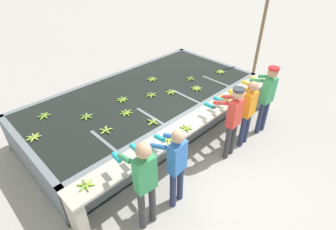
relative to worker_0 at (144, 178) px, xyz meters
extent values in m
plane|color=#A3A099|center=(1.82, 0.34, -1.02)|extent=(80.00, 80.00, 0.00)
cube|color=slate|center=(1.82, 2.16, -0.99)|extent=(5.58, 2.73, 0.06)
cube|color=slate|center=(1.82, 0.85, -0.58)|extent=(5.58, 0.12, 0.87)
cube|color=slate|center=(1.82, 3.46, -0.58)|extent=(5.58, 0.12, 0.87)
cube|color=slate|center=(-0.91, 2.16, -0.58)|extent=(0.12, 2.73, 0.87)
cube|color=slate|center=(4.55, 2.16, -0.58)|extent=(0.12, 2.73, 0.87)
cube|color=black|center=(1.82, 2.16, -0.56)|extent=(5.34, 2.49, 0.80)
cube|color=slate|center=(0.15, 1.31, -0.58)|extent=(0.06, 0.80, 0.87)
cube|color=slate|center=(1.26, 1.31, -0.58)|extent=(0.06, 0.80, 0.87)
cube|color=slate|center=(2.38, 1.31, -0.58)|extent=(0.06, 0.80, 0.87)
cube|color=slate|center=(3.50, 1.31, -0.58)|extent=(0.06, 0.80, 0.87)
cube|color=#B7B2A3|center=(1.82, 0.57, -0.17)|extent=(5.58, 0.45, 0.05)
cube|color=#B7B2A3|center=(-0.87, 0.57, -0.61)|extent=(0.16, 0.41, 0.82)
cube|color=#B7B2A3|center=(4.51, 0.57, -0.61)|extent=(0.16, 0.41, 0.82)
cylinder|color=#38383D|center=(-0.10, -0.02, -0.60)|extent=(0.11, 0.11, 0.84)
cylinder|color=#38383D|center=(0.10, -0.04, -0.60)|extent=(0.11, 0.11, 0.84)
cube|color=#38995B|center=(0.00, -0.03, 0.12)|extent=(0.34, 0.20, 0.59)
sphere|color=tan|center=(0.00, -0.03, 0.56)|extent=(0.23, 0.23, 0.23)
cylinder|color=#38995B|center=(-0.14, 0.23, 0.33)|extent=(0.11, 0.32, 0.18)
cylinder|color=#1EA3AD|center=(-0.11, 0.48, 0.17)|extent=(0.10, 0.21, 0.08)
cylinder|color=#38995B|center=(0.18, 0.20, 0.33)|extent=(0.11, 0.32, 0.18)
cylinder|color=#1EA3AD|center=(0.21, 0.45, 0.17)|extent=(0.10, 0.21, 0.08)
cylinder|color=navy|center=(0.53, -0.07, -0.63)|extent=(0.11, 0.11, 0.78)
cylinder|color=navy|center=(0.73, -0.05, -0.63)|extent=(0.11, 0.11, 0.78)
cube|color=blue|center=(0.63, -0.06, 0.04)|extent=(0.34, 0.20, 0.55)
sphere|color=tan|center=(0.63, -0.06, 0.45)|extent=(0.21, 0.21, 0.21)
cylinder|color=blue|center=(0.44, 0.17, 0.23)|extent=(0.11, 0.32, 0.18)
cylinder|color=#1EA3AD|center=(0.42, 0.42, 0.07)|extent=(0.11, 0.21, 0.08)
cylinder|color=blue|center=(0.76, 0.20, 0.23)|extent=(0.11, 0.32, 0.18)
cylinder|color=#1EA3AD|center=(0.73, 0.45, 0.07)|extent=(0.11, 0.21, 0.08)
cylinder|color=#38383D|center=(2.19, -0.02, -0.62)|extent=(0.11, 0.11, 0.80)
cylinder|color=#38383D|center=(2.39, -0.01, -0.62)|extent=(0.11, 0.11, 0.80)
cube|color=#DB3D33|center=(2.29, -0.02, 0.06)|extent=(0.32, 0.18, 0.56)
sphere|color=tan|center=(2.29, -0.02, 0.48)|extent=(0.22, 0.22, 0.22)
cylinder|color=#282D33|center=(2.29, -0.02, 0.58)|extent=(0.23, 0.23, 0.04)
cylinder|color=#DB3D33|center=(2.13, 0.23, 0.26)|extent=(0.09, 0.31, 0.18)
cylinder|color=teal|center=(2.12, 0.48, 0.09)|extent=(0.09, 0.20, 0.08)
cylinder|color=#DB3D33|center=(2.45, 0.24, 0.26)|extent=(0.09, 0.31, 0.18)
cylinder|color=teal|center=(2.44, 0.49, 0.09)|extent=(0.09, 0.20, 0.08)
cylinder|color=navy|center=(2.74, -0.02, -0.63)|extent=(0.11, 0.11, 0.77)
cylinder|color=navy|center=(2.94, -0.02, -0.63)|extent=(0.11, 0.11, 0.77)
cube|color=orange|center=(2.84, -0.02, 0.03)|extent=(0.33, 0.18, 0.55)
sphere|color=tan|center=(2.84, -0.02, 0.44)|extent=(0.21, 0.21, 0.21)
cylinder|color=orange|center=(2.67, 0.22, 0.22)|extent=(0.09, 0.31, 0.18)
cylinder|color=gold|center=(2.66, 0.47, 0.05)|extent=(0.09, 0.20, 0.08)
cylinder|color=orange|center=(2.99, 0.24, 0.22)|extent=(0.09, 0.31, 0.18)
cylinder|color=gold|center=(2.98, 0.49, 0.05)|extent=(0.09, 0.20, 0.08)
cylinder|color=navy|center=(3.44, -0.05, -0.61)|extent=(0.11, 0.11, 0.82)
cylinder|color=navy|center=(3.64, -0.07, -0.61)|extent=(0.11, 0.11, 0.82)
cube|color=#38995B|center=(3.54, -0.06, 0.09)|extent=(0.34, 0.20, 0.58)
sphere|color=tan|center=(3.54, -0.06, 0.52)|extent=(0.22, 0.22, 0.22)
cylinder|color=red|center=(3.54, -0.06, 0.62)|extent=(0.23, 0.23, 0.04)
cylinder|color=#38995B|center=(3.41, 0.20, 0.29)|extent=(0.11, 0.32, 0.18)
cylinder|color=gold|center=(3.43, 0.45, 0.13)|extent=(0.10, 0.21, 0.08)
cylinder|color=#38995B|center=(3.73, 0.17, 0.29)|extent=(0.11, 0.32, 0.18)
cylinder|color=gold|center=(3.75, 0.42, 0.13)|extent=(0.10, 0.21, 0.08)
ellipsoid|color=#8CB738|center=(0.34, 1.47, -0.13)|extent=(0.04, 0.17, 0.04)
ellipsoid|color=#8CB738|center=(0.39, 1.50, -0.13)|extent=(0.17, 0.09, 0.04)
ellipsoid|color=#8CB738|center=(0.37, 1.56, -0.13)|extent=(0.13, 0.16, 0.04)
ellipsoid|color=#8CB738|center=(0.31, 1.57, -0.13)|extent=(0.12, 0.16, 0.04)
ellipsoid|color=#8CB738|center=(0.29, 1.51, -0.13)|extent=(0.17, 0.08, 0.04)
cylinder|color=tan|center=(0.34, 1.52, -0.10)|extent=(0.03, 0.03, 0.04)
ellipsoid|color=#9EC642|center=(3.99, 1.59, -0.13)|extent=(0.08, 0.17, 0.04)
ellipsoid|color=#9EC642|center=(3.96, 1.56, -0.13)|extent=(0.17, 0.10, 0.04)
ellipsoid|color=#9EC642|center=(3.96, 1.51, -0.13)|extent=(0.17, 0.12, 0.04)
ellipsoid|color=#9EC642|center=(4.00, 1.48, -0.13)|extent=(0.06, 0.17, 0.04)
ellipsoid|color=#9EC642|center=(4.05, 1.50, -0.13)|extent=(0.14, 0.15, 0.04)
ellipsoid|color=#9EC642|center=(4.06, 1.54, -0.13)|extent=(0.17, 0.05, 0.04)
ellipsoid|color=#9EC642|center=(4.04, 1.58, -0.13)|extent=(0.13, 0.16, 0.04)
cylinder|color=tan|center=(4.01, 1.54, -0.10)|extent=(0.03, 0.03, 0.04)
ellipsoid|color=#93BC3D|center=(1.16, 1.04, -0.13)|extent=(0.06, 0.17, 0.04)
ellipsoid|color=#93BC3D|center=(1.20, 1.11, -0.13)|extent=(0.17, 0.06, 0.04)
ellipsoid|color=#93BC3D|center=(1.14, 1.15, -0.13)|extent=(0.06, 0.17, 0.04)
ellipsoid|color=#93BC3D|center=(1.09, 1.09, -0.13)|extent=(0.17, 0.06, 0.04)
cylinder|color=tan|center=(1.15, 1.10, -0.10)|extent=(0.03, 0.03, 0.04)
ellipsoid|color=#75A333|center=(0.35, 2.22, -0.13)|extent=(0.12, 0.16, 0.04)
ellipsoid|color=#75A333|center=(0.29, 2.23, -0.13)|extent=(0.11, 0.17, 0.04)
ellipsoid|color=#75A333|center=(0.26, 2.18, -0.13)|extent=(0.17, 0.05, 0.04)
ellipsoid|color=#75A333|center=(0.29, 2.13, -0.13)|extent=(0.12, 0.16, 0.04)
ellipsoid|color=#75A333|center=(0.34, 2.13, -0.13)|extent=(0.11, 0.17, 0.04)
ellipsoid|color=#75A333|center=(0.37, 2.18, -0.13)|extent=(0.17, 0.05, 0.04)
cylinder|color=tan|center=(0.32, 2.18, -0.10)|extent=(0.03, 0.03, 0.04)
ellipsoid|color=#93BC3D|center=(2.85, 1.43, -0.13)|extent=(0.11, 0.17, 0.04)
ellipsoid|color=#93BC3D|center=(2.80, 1.43, -0.13)|extent=(0.11, 0.17, 0.04)
ellipsoid|color=#93BC3D|center=(2.77, 1.39, -0.13)|extent=(0.17, 0.07, 0.04)
ellipsoid|color=#93BC3D|center=(2.79, 1.34, -0.13)|extent=(0.15, 0.13, 0.04)
ellipsoid|color=#93BC3D|center=(2.83, 1.32, -0.13)|extent=(0.04, 0.17, 0.04)
ellipsoid|color=#93BC3D|center=(2.87, 1.35, -0.13)|extent=(0.16, 0.13, 0.04)
ellipsoid|color=#93BC3D|center=(2.88, 1.39, -0.13)|extent=(0.17, 0.07, 0.04)
cylinder|color=tan|center=(2.83, 1.38, -0.10)|extent=(0.03, 0.03, 0.04)
ellipsoid|color=#7FAD33|center=(1.01, 1.69, -0.13)|extent=(0.14, 0.15, 0.04)
ellipsoid|color=#7FAD33|center=(1.03, 1.73, -0.13)|extent=(0.17, 0.05, 0.04)
ellipsoid|color=#7FAD33|center=(1.01, 1.77, -0.13)|extent=(0.13, 0.16, 0.04)
ellipsoid|color=#7FAD33|center=(0.96, 1.78, -0.13)|extent=(0.08, 0.17, 0.04)
ellipsoid|color=#7FAD33|center=(0.92, 1.75, -0.13)|extent=(0.17, 0.10, 0.04)
ellipsoid|color=#7FAD33|center=(0.93, 1.70, -0.13)|extent=(0.17, 0.12, 0.04)
ellipsoid|color=#7FAD33|center=(0.97, 1.67, -0.13)|extent=(0.06, 0.17, 0.04)
cylinder|color=tan|center=(0.97, 1.73, -0.10)|extent=(0.03, 0.03, 0.04)
ellipsoid|color=#9EC642|center=(-0.74, 2.31, -0.13)|extent=(0.13, 0.16, 0.04)
ellipsoid|color=#9EC642|center=(-0.76, 2.27, -0.13)|extent=(0.17, 0.04, 0.04)
ellipsoid|color=#9EC642|center=(-0.74, 2.22, -0.13)|extent=(0.13, 0.15, 0.04)
ellipsoid|color=#9EC642|center=(-0.70, 2.21, -0.13)|extent=(0.07, 0.17, 0.04)
ellipsoid|color=#9EC642|center=(-0.66, 2.24, -0.13)|extent=(0.17, 0.11, 0.04)
ellipsoid|color=#9EC642|center=(-0.66, 2.29, -0.13)|extent=(0.17, 0.11, 0.04)
ellipsoid|color=#9EC642|center=(-0.70, 2.32, -0.13)|extent=(0.07, 0.17, 0.04)
cylinder|color=tan|center=(-0.71, 2.27, -0.10)|extent=(0.03, 0.03, 0.04)
ellipsoid|color=#75A333|center=(1.78, 1.93, -0.13)|extent=(0.17, 0.06, 0.04)
ellipsoid|color=#75A333|center=(1.80, 1.88, -0.13)|extent=(0.14, 0.15, 0.04)
ellipsoid|color=#75A333|center=(1.86, 1.87, -0.13)|extent=(0.09, 0.17, 0.04)
ellipsoid|color=#75A333|center=(1.89, 1.91, -0.13)|extent=(0.17, 0.06, 0.04)
ellipsoid|color=#75A333|center=(1.87, 1.96, -0.13)|extent=(0.14, 0.15, 0.04)
ellipsoid|color=#75A333|center=(1.82, 1.97, -0.13)|extent=(0.09, 0.17, 0.04)
cylinder|color=tan|center=(1.84, 1.92, -0.10)|extent=(0.03, 0.03, 0.04)
ellipsoid|color=#7FAD33|center=(1.19, 2.18, -0.13)|extent=(0.16, 0.13, 0.04)
ellipsoid|color=#7FAD33|center=(1.23, 2.16, -0.13)|extent=(0.05, 0.17, 0.04)
ellipsoid|color=#7FAD33|center=(1.28, 2.18, -0.13)|extent=(0.15, 0.14, 0.04)
ellipsoid|color=#7FAD33|center=(1.29, 2.22, -0.13)|extent=(0.17, 0.06, 0.04)
ellipsoid|color=#7FAD33|center=(1.27, 2.26, -0.13)|extent=(0.12, 0.17, 0.04)
ellipsoid|color=#7FAD33|center=(1.22, 2.27, -0.13)|extent=(0.10, 0.17, 0.04)
ellipsoid|color=#7FAD33|center=(1.19, 2.23, -0.13)|extent=(0.17, 0.08, 0.04)
cylinder|color=tan|center=(1.24, 2.22, -0.10)|extent=(0.03, 0.03, 0.04)
ellipsoid|color=#75A333|center=(3.06, 1.82, -0.13)|extent=(0.17, 0.07, 0.04)
ellipsoid|color=#75A333|center=(3.12, 1.78, -0.13)|extent=(0.07, 0.17, 0.04)
ellipsoid|color=#75A333|center=(3.16, 1.84, -0.13)|extent=(0.17, 0.07, 0.04)
ellipsoid|color=#75A333|center=(3.10, 1.88, -0.13)|extent=(0.07, 0.17, 0.04)
cylinder|color=tan|center=(3.11, 1.83, -0.10)|extent=(0.03, 0.03, 0.04)
ellipsoid|color=#7FAD33|center=(2.20, 1.67, -0.13)|extent=(0.17, 0.06, 0.04)
ellipsoid|color=#7FAD33|center=(2.24, 1.63, -0.13)|extent=(0.10, 0.17, 0.04)
ellipsoid|color=#7FAD33|center=(2.29, 1.64, -0.13)|extent=(0.13, 0.16, 0.04)
ellipsoid|color=#7FAD33|center=(2.31, 1.69, -0.13)|extent=(0.17, 0.06, 0.04)
ellipsoid|color=#7FAD33|center=(2.28, 1.73, -0.13)|extent=(0.10, 0.17, 0.04)
ellipsoid|color=#7FAD33|center=(2.22, 1.73, -0.13)|extent=(0.13, 0.16, 0.04)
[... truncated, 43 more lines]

